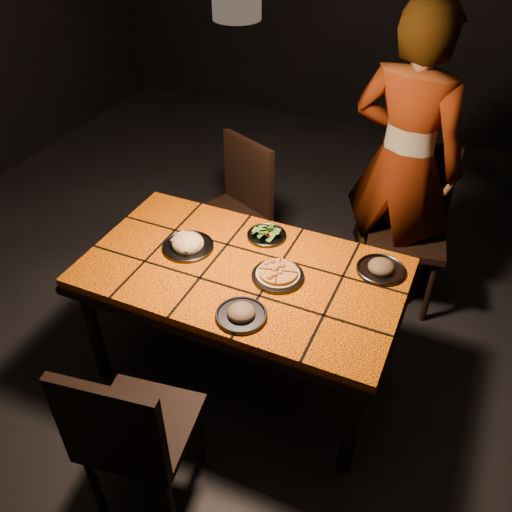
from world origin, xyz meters
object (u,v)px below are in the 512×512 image
at_px(chair_far_right, 410,215).
at_px(diner, 404,164).
at_px(dining_table, 242,281).
at_px(chair_far_left, 237,203).
at_px(chair_near, 130,432).
at_px(plate_pizza, 278,275).
at_px(plate_pasta, 188,244).

xyz_separation_m(chair_far_right, diner, (-0.09, -0.03, 0.36)).
xyz_separation_m(dining_table, chair_far_left, (-0.43, 0.82, -0.12)).
bearing_deg(chair_near, diner, -116.49).
relative_size(dining_table, plate_pizza, 6.14).
distance_m(chair_near, chair_far_right, 2.13).
distance_m(chair_far_right, diner, 0.37).
distance_m(dining_table, plate_pizza, 0.21).
bearing_deg(diner, chair_far_left, 24.90).
bearing_deg(plate_pizza, chair_near, -105.70).
bearing_deg(plate_pasta, chair_far_left, 97.11).
distance_m(chair_far_left, chair_far_right, 1.11).
bearing_deg(chair_far_left, dining_table, -38.82).
distance_m(plate_pizza, plate_pasta, 0.52).
relative_size(dining_table, chair_far_left, 1.67).
bearing_deg(chair_far_right, plate_pizza, -123.04).
relative_size(chair_near, chair_far_right, 0.94).
distance_m(dining_table, diner, 1.22).
bearing_deg(chair_far_left, chair_near, -55.03).
relative_size(chair_far_right, plate_pizza, 3.90).
height_order(chair_far_left, chair_far_right, chair_far_right).
relative_size(dining_table, diner, 0.85).
bearing_deg(chair_near, chair_far_left, -87.12).
bearing_deg(chair_far_right, chair_near, -119.59).
height_order(diner, plate_pizza, diner).
height_order(chair_far_left, diner, diner).
relative_size(diner, plate_pasta, 6.95).
height_order(chair_far_right, diner, diner).
bearing_deg(plate_pizza, diner, 70.37).
bearing_deg(chair_near, dining_table, -103.29).
height_order(plate_pizza, plate_pasta, plate_pasta).
bearing_deg(chair_far_left, plate_pasta, -59.50).
bearing_deg(chair_far_right, chair_far_left, -176.19).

